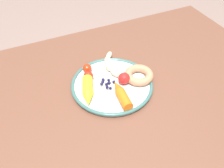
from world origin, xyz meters
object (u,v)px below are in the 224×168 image
at_px(donut, 139,75).
at_px(carrot_yellow, 88,91).
at_px(tomato_far, 87,68).
at_px(blueberry_pile, 107,83).
at_px(tomato_near, 88,76).
at_px(plate, 112,85).
at_px(carrot_orange, 121,94).
at_px(banana, 112,66).
at_px(tomato_mid, 124,78).
at_px(dining_table, 116,105).

bearing_deg(donut, carrot_yellow, -179.66).
bearing_deg(tomato_far, blueberry_pile, -67.95).
distance_m(carrot_yellow, tomato_near, 0.07).
height_order(plate, carrot_orange, carrot_orange).
bearing_deg(tomato_near, donut, -21.86).
distance_m(banana, tomato_mid, 0.08).
relative_size(dining_table, donut, 12.01).
bearing_deg(blueberry_pile, tomato_far, 112.05).
relative_size(banana, carrot_yellow, 1.47).
xyz_separation_m(plate, carrot_orange, (0.00, -0.07, 0.02)).
bearing_deg(carrot_orange, blueberry_pile, 104.11).
distance_m(carrot_yellow, tomato_far, 0.12).
bearing_deg(tomato_far, dining_table, -57.98).
bearing_deg(blueberry_pile, banana, 53.85).
height_order(banana, tomato_far, tomato_far).
distance_m(donut, tomato_far, 0.19).
relative_size(dining_table, banana, 6.72).
distance_m(dining_table, carrot_orange, 0.13).
height_order(dining_table, carrot_orange, carrot_orange).
bearing_deg(dining_table, donut, -0.53).
bearing_deg(plate, carrot_orange, -89.13).
bearing_deg(dining_table, blueberry_pile, 152.31).
bearing_deg(banana, donut, -52.58).
distance_m(tomato_near, tomato_far, 0.04).
height_order(plate, blueberry_pile, blueberry_pile).
height_order(carrot_yellow, blueberry_pile, carrot_yellow).
bearing_deg(blueberry_pile, carrot_orange, -75.89).
bearing_deg(tomato_mid, blueberry_pile, 164.67).
relative_size(donut, tomato_mid, 2.48).
bearing_deg(tomato_near, blueberry_pile, -45.38).
height_order(dining_table, tomato_near, tomato_near).
bearing_deg(carrot_orange, dining_table, 78.49).
height_order(blueberry_pile, tomato_mid, tomato_mid).
height_order(plate, tomato_mid, tomato_mid).
bearing_deg(plate, banana, 65.68).
relative_size(plate, banana, 1.54).
bearing_deg(dining_table, carrot_yellow, -178.96).
height_order(banana, carrot_yellow, carrot_yellow).
height_order(carrot_orange, tomato_far, same).
bearing_deg(carrot_orange, tomato_far, 108.62).
bearing_deg(banana, tomato_near, -168.84).
bearing_deg(dining_table, banana, 76.61).
height_order(plate, carrot_yellow, carrot_yellow).
height_order(donut, tomato_far, tomato_far).
distance_m(blueberry_pile, tomato_far, 0.10).
relative_size(banana, donut, 1.79).
relative_size(plate, blueberry_pile, 4.81).
bearing_deg(tomato_far, tomato_mid, -48.69).
relative_size(banana, carrot_orange, 1.49).
bearing_deg(tomato_near, tomato_far, 75.01).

